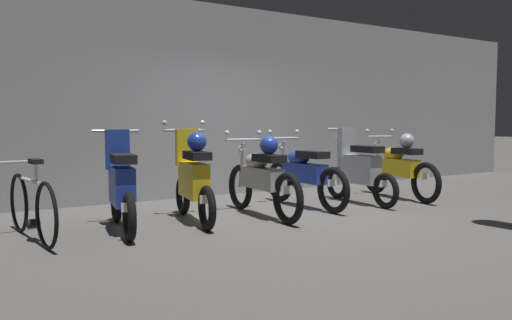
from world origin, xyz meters
name	(u,v)px	position (x,y,z in m)	size (l,w,h in m)	color
ground_plane	(298,215)	(0.00, 0.00, 0.00)	(80.00, 80.00, 0.00)	#565451
back_wall	(214,101)	(0.00, 2.46, 1.64)	(16.00, 0.30, 3.27)	gray
motorbike_slot_0	(121,186)	(-2.36, 0.27, 0.52)	(0.57, 1.67, 1.18)	black
motorbike_slot_1	(193,177)	(-1.42, 0.33, 0.57)	(0.58, 1.67, 1.29)	black
motorbike_slot_2	(262,177)	(-0.47, 0.19, 0.53)	(0.59, 1.95, 1.15)	black
motorbike_slot_3	(304,174)	(0.47, 0.50, 0.49)	(0.59, 1.95, 1.15)	black
motorbike_slot_4	(358,170)	(1.43, 0.34, 0.52)	(0.56, 1.68, 1.18)	black
motorbike_slot_5	(399,167)	(2.37, 0.38, 0.53)	(0.58, 1.94, 1.15)	black
bicycle	(32,207)	(-3.33, 0.30, 0.36)	(0.50, 1.73, 0.89)	black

